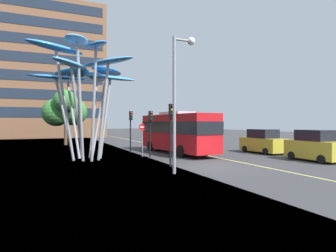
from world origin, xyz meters
TOP-DOWN VIEW (x-y plane):
  - ground at (-0.64, 0.00)m, footprint 120.00×240.00m
  - red_bus at (1.19, 8.10)m, footprint 3.22×10.50m
  - leaf_sculpture at (-7.18, 6.91)m, footprint 8.53×8.33m
  - traffic_light_kerb_near at (-2.52, 0.98)m, footprint 0.28×0.42m
  - traffic_light_kerb_far at (-2.01, 6.22)m, footprint 0.28×0.42m
  - traffic_light_island_mid at (-2.47, 10.31)m, footprint 0.28×0.42m
  - car_parked_near at (8.23, -0.55)m, footprint 2.03×4.08m
  - car_parked_mid at (8.52, 5.18)m, footprint 2.02×4.46m
  - street_lamp at (-3.05, -1.26)m, footprint 1.35×0.44m
  - tree_pavement_near at (-7.40, 23.37)m, footprint 5.60×4.78m
  - no_entry_sign at (-2.53, 6.68)m, footprint 0.60×0.12m
  - backdrop_building at (-11.28, 44.80)m, footprint 24.81×10.66m

SIDE VIEW (x-z plane):
  - ground at x=-0.64m, z-range -0.10..0.00m
  - car_parked_mid at x=8.52m, z-range -0.07..2.11m
  - car_parked_near at x=8.23m, z-range -0.08..2.18m
  - no_entry_sign at x=-2.53m, z-range 0.44..3.17m
  - red_bus at x=1.19m, z-range 0.17..3.92m
  - traffic_light_kerb_far at x=-2.01m, z-range 0.83..4.55m
  - traffic_light_island_mid at x=-2.47m, z-range 0.86..4.70m
  - traffic_light_kerb_near at x=-2.52m, z-range 0.88..4.83m
  - tree_pavement_near at x=-7.40m, z-range 0.97..7.86m
  - street_lamp at x=-3.05m, z-range 1.01..8.54m
  - leaf_sculpture at x=-7.18m, z-range 2.14..11.09m
  - backdrop_building at x=-11.28m, z-range 0.00..25.33m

